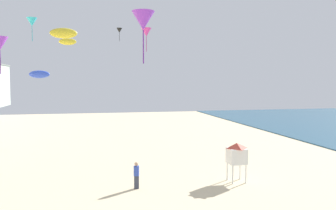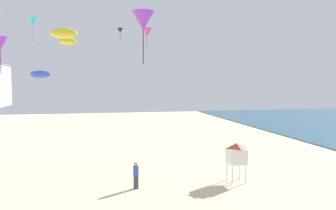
{
  "view_description": "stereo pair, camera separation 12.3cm",
  "coord_description": "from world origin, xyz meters",
  "views": [
    {
      "loc": [
        1.17,
        -12.25,
        6.49
      ],
      "look_at": [
        6.87,
        14.03,
        4.67
      ],
      "focal_mm": 36.27,
      "sensor_mm": 36.0,
      "label": 1
    },
    {
      "loc": [
        1.29,
        -12.27,
        6.49
      ],
      "look_at": [
        6.87,
        14.03,
        4.67
      ],
      "focal_mm": 36.27,
      "sensor_mm": 36.0,
      "label": 2
    }
  ],
  "objects": [
    {
      "name": "kite_magenta_delta",
      "position": [
        7.83,
        31.67,
        12.91
      ],
      "size": [
        1.33,
        1.33,
        3.02
      ],
      "color": "#DB3D9E"
    },
    {
      "name": "kite_yellow_parafoil_2",
      "position": [
        -1.41,
        18.98,
        10.76
      ],
      "size": [
        2.33,
        0.65,
        0.91
      ],
      "color": "yellow"
    },
    {
      "name": "lifeguard_stand",
      "position": [
        10.15,
        8.07,
        1.84
      ],
      "size": [
        1.1,
        1.1,
        2.55
      ],
      "rotation": [
        0.0,
        0.0,
        0.05
      ],
      "color": "white",
      "rests_on": "ground"
    },
    {
      "name": "kite_black_delta",
      "position": [
        4.67,
        35.8,
        13.66
      ],
      "size": [
        0.8,
        0.8,
        1.81
      ],
      "color": "black"
    },
    {
      "name": "kite_flyer",
      "position": [
        3.59,
        7.98,
        0.92
      ],
      "size": [
        0.34,
        0.34,
        1.64
      ],
      "rotation": [
        0.0,
        0.0,
        4.26
      ],
      "color": "#383D4C",
      "rests_on": "ground"
    },
    {
      "name": "kite_blue_parafoil",
      "position": [
        -6.17,
        36.91,
        7.55
      ],
      "size": [
        2.7,
        0.75,
        1.05
      ],
      "color": "blue"
    },
    {
      "name": "kite_yellow_parafoil",
      "position": [
        -1.83,
        29.39,
        11.21
      ],
      "size": [
        1.99,
        0.55,
        0.77
      ],
      "color": "yellow"
    },
    {
      "name": "kite_purple_delta_3",
      "position": [
        4.75,
        12.85,
        10.99
      ],
      "size": [
        1.68,
        1.68,
        3.82
      ],
      "color": "purple"
    },
    {
      "name": "kite_purple_delta",
      "position": [
        -5.96,
        16.42,
        9.47
      ],
      "size": [
        1.27,
        1.27,
        2.88
      ],
      "color": "purple"
    },
    {
      "name": "kite_cyan_delta_2",
      "position": [
        -6.55,
        34.42,
        14.17
      ],
      "size": [
        1.32,
        1.32,
        3.0
      ],
      "color": "#2DB7CC"
    }
  ]
}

